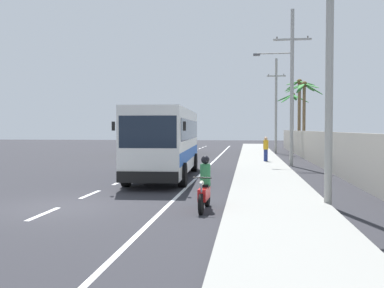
# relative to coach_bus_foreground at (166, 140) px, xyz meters

# --- Properties ---
(ground_plane) EXTENTS (160.00, 160.00, 0.00)m
(ground_plane) POSITION_rel_coach_bus_foreground_xyz_m (-1.75, -8.73, -1.91)
(ground_plane) COLOR #28282D
(sidewalk_kerb) EXTENTS (3.20, 90.00, 0.14)m
(sidewalk_kerb) POSITION_rel_coach_bus_foreground_xyz_m (5.05, 1.27, -1.84)
(sidewalk_kerb) COLOR gray
(sidewalk_kerb) RESTS_ON ground
(lane_markings) EXTENTS (3.47, 71.00, 0.01)m
(lane_markings) POSITION_rel_coach_bus_foreground_xyz_m (0.30, 5.88, -1.91)
(lane_markings) COLOR white
(lane_markings) RESTS_ON ground
(boundary_wall) EXTENTS (0.24, 60.00, 2.29)m
(boundary_wall) POSITION_rel_coach_bus_foreground_xyz_m (8.85, 5.27, -0.77)
(boundary_wall) COLOR #9E998E
(boundary_wall) RESTS_ON ground
(coach_bus_foreground) EXTENTS (3.27, 10.69, 3.68)m
(coach_bus_foreground) POSITION_rel_coach_bus_foreground_xyz_m (0.00, 0.00, 0.00)
(coach_bus_foreground) COLOR silver
(coach_bus_foreground) RESTS_ON ground
(coach_bus_far_lane) EXTENTS (3.08, 11.30, 3.90)m
(coach_bus_far_lane) POSITION_rel_coach_bus_foreground_xyz_m (-3.72, 18.79, 0.11)
(coach_bus_far_lane) COLOR gold
(coach_bus_far_lane) RESTS_ON ground
(motorcycle_beside_bus) EXTENTS (0.56, 1.96, 1.65)m
(motorcycle_beside_bus) POSITION_rel_coach_bus_foreground_xyz_m (2.82, -8.62, -1.25)
(motorcycle_beside_bus) COLOR black
(motorcycle_beside_bus) RESTS_ON ground
(pedestrian_near_kerb) EXTENTS (0.36, 0.36, 1.75)m
(pedestrian_near_kerb) POSITION_rel_coach_bus_foreground_xyz_m (5.41, 9.79, -0.85)
(pedestrian_near_kerb) COLOR navy
(pedestrian_near_kerb) RESTS_ON sidewalk_kerb
(utility_pole_nearest) EXTENTS (2.50, 0.24, 9.88)m
(utility_pole_nearest) POSITION_rel_coach_bus_foreground_xyz_m (6.63, -7.65, 3.27)
(utility_pole_nearest) COLOR #9E9E99
(utility_pole_nearest) RESTS_ON ground
(utility_pole_mid) EXTENTS (3.76, 0.24, 10.27)m
(utility_pole_mid) POSITION_rel_coach_bus_foreground_xyz_m (6.90, 7.51, 3.51)
(utility_pole_mid) COLOR #9E9E99
(utility_pole_mid) RESTS_ON ground
(utility_pole_far) EXTENTS (1.86, 0.24, 9.49)m
(utility_pole_far) POSITION_rel_coach_bus_foreground_xyz_m (6.93, 22.68, 2.98)
(utility_pole_far) COLOR #9E9E99
(utility_pole_far) RESTS_ON ground
(palm_nearest) EXTENTS (3.05, 3.00, 7.48)m
(palm_nearest) POSITION_rel_coach_bus_foreground_xyz_m (9.27, 23.24, 3.15)
(palm_nearest) COLOR brown
(palm_nearest) RESTS_ON ground
(palm_second) EXTENTS (3.44, 3.77, 6.42)m
(palm_second) POSITION_rel_coach_bus_foreground_xyz_m (8.92, 26.57, 2.56)
(palm_second) COLOR brown
(palm_second) RESTS_ON ground
(palm_third) EXTENTS (3.44, 3.54, 6.74)m
(palm_third) POSITION_rel_coach_bus_foreground_xyz_m (9.12, 18.43, 3.14)
(palm_third) COLOR brown
(palm_third) RESTS_ON ground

